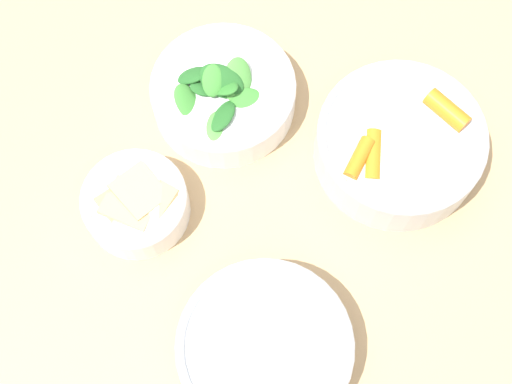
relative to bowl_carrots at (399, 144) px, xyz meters
name	(u,v)px	position (x,y,z in m)	size (l,w,h in m)	color
ground_plane	(276,315)	(0.11, -0.06, -0.81)	(10.00, 10.00, 0.00)	#4C4238
dining_table	(289,214)	(0.11, -0.06, -0.15)	(1.25, 0.91, 0.78)	tan
bowl_carrots	(399,144)	(0.00, 0.00, 0.00)	(0.19, 0.19, 0.07)	silver
bowl_greens	(223,94)	(0.09, -0.19, 0.00)	(0.17, 0.17, 0.08)	white
bowl_beans_hotdog	(265,349)	(0.27, 0.05, -0.01)	(0.18, 0.18, 0.06)	silver
bowl_cookies	(136,203)	(0.25, -0.17, -0.01)	(0.12, 0.12, 0.05)	white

